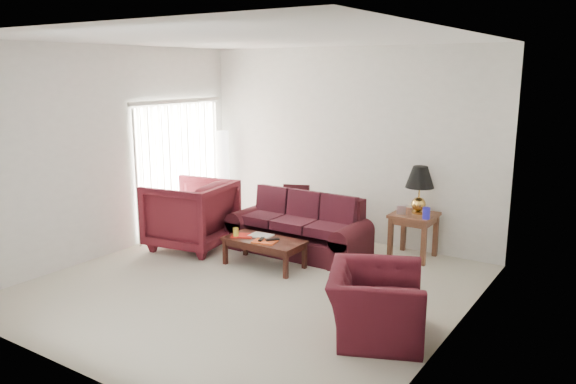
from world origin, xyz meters
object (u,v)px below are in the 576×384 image
Objects in this scene: armchair_right at (375,303)px; floor_lamp at (223,176)px; sofa at (298,225)px; coffee_table at (264,253)px; end_table at (413,236)px; armchair_left at (191,214)px.

floor_lamp is at bearing 34.75° from armchair_right.
sofa is 0.77m from coffee_table.
floor_lamp is (-3.56, 0.05, 0.49)m from end_table.
floor_lamp is (-2.07, 0.79, 0.39)m from sofa.
sofa is at bearing 74.52° from coffee_table.
sofa is 1.64m from armchair_left.
sofa is 1.95× the size of armchair_right.
floor_lamp is at bearing 133.14° from coffee_table.
end_table is 0.58× the size of armchair_left.
armchair_right is (4.13, -2.57, -0.47)m from floor_lamp.
sofa is at bearing -20.84° from floor_lamp.
armchair_left is at bearing -156.79° from sofa.
sofa is at bearing 104.76° from armchair_left.
sofa is 2.72m from armchair_right.
armchair_left is 1.07× the size of armchair_right.
armchair_left is (-1.49, -0.66, 0.09)m from sofa.
end_table is 3.30m from armchair_left.
armchair_left is (-2.99, -1.39, 0.19)m from end_table.
sofa is at bearing -153.77° from end_table.
armchair_left is 3.73m from armchair_right.
armchair_right is (3.55, -1.12, -0.17)m from armchair_left.
coffee_table is at bearing 77.95° from armchair_left.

